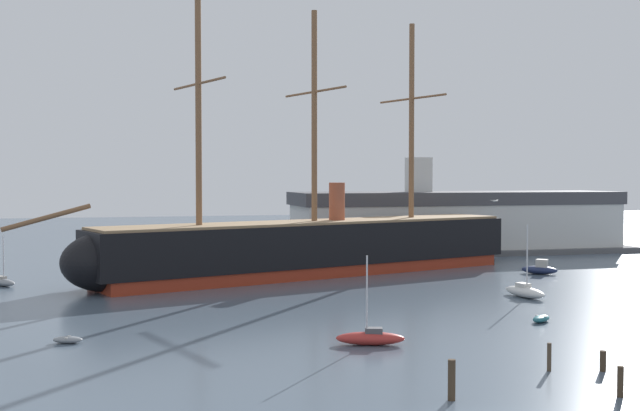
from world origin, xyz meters
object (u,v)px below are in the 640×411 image
(dockside_warehouse_right, at_px, (457,222))
(seagull_in_flight, at_px, (495,201))
(sailboat_alongside_stern, at_px, (525,291))
(tall_ship, at_px, (314,246))
(mooring_piling_left_pair, at_px, (549,357))
(mooring_piling_nearest, at_px, (620,382))
(sailboat_near_centre, at_px, (370,337))
(motorboat_distant_centre, at_px, (261,264))
(dinghy_mid_right, at_px, (541,319))
(motorboat_far_right, at_px, (540,269))
(dinghy_mid_left, at_px, (68,340))
(mooring_piling_midwater, at_px, (603,361))
(sailboat_far_left, at_px, (2,282))
(mooring_piling_right_pair, at_px, (452,380))

(dockside_warehouse_right, xyz_separation_m, seagull_in_flight, (-25.21, -61.55, 5.31))
(sailboat_alongside_stern, bearing_deg, tall_ship, 125.23)
(tall_ship, xyz_separation_m, mooring_piling_left_pair, (2.35, -47.90, -2.53))
(tall_ship, distance_m, mooring_piling_left_pair, 48.03)
(mooring_piling_nearest, bearing_deg, sailboat_alongside_stern, 68.92)
(sailboat_near_centre, xyz_separation_m, motorboat_distant_centre, (0.86, 46.70, 0.03))
(dockside_warehouse_right, bearing_deg, mooring_piling_left_pair, -110.21)
(dinghy_mid_right, bearing_deg, motorboat_far_right, 59.95)
(motorboat_far_right, relative_size, mooring_piling_nearest, 2.66)
(dinghy_mid_left, bearing_deg, mooring_piling_nearest, -36.35)
(tall_ship, distance_m, sailboat_near_centre, 38.83)
(dinghy_mid_right, xyz_separation_m, motorboat_distant_centre, (-14.99, 42.05, 0.28))
(dinghy_mid_left, height_order, dockside_warehouse_right, dockside_warehouse_right)
(tall_ship, bearing_deg, mooring_piling_midwater, -83.64)
(dockside_warehouse_right, bearing_deg, mooring_piling_midwater, -107.72)
(dinghy_mid_left, relative_size, mooring_piling_nearest, 1.38)
(sailboat_alongside_stern, distance_m, motorboat_distant_centre, 36.29)
(dinghy_mid_left, bearing_deg, seagull_in_flight, -15.42)
(tall_ship, distance_m, seagull_in_flight, 40.95)
(sailboat_near_centre, height_order, dinghy_mid_left, sailboat_near_centre)
(sailboat_far_left, bearing_deg, motorboat_far_right, -4.90)
(mooring_piling_left_pair, bearing_deg, dinghy_mid_left, 151.37)
(sailboat_near_centre, bearing_deg, motorboat_far_right, 45.44)
(motorboat_distant_centre, relative_size, dockside_warehouse_right, 0.07)
(sailboat_near_centre, relative_size, mooring_piling_right_pair, 2.89)
(motorboat_far_right, relative_size, dockside_warehouse_right, 0.08)
(motorboat_distant_centre, relative_size, mooring_piling_right_pair, 1.90)
(sailboat_alongside_stern, bearing_deg, motorboat_far_right, 55.63)
(dinghy_mid_left, relative_size, sailboat_far_left, 0.42)
(sailboat_far_left, height_order, mooring_piling_midwater, sailboat_far_left)
(mooring_piling_midwater, relative_size, dockside_warehouse_right, 0.02)
(tall_ship, height_order, sailboat_far_left, tall_ship)
(dinghy_mid_left, distance_m, seagull_in_flight, 31.12)
(sailboat_near_centre, distance_m, mooring_piling_nearest, 17.76)
(mooring_piling_left_pair, bearing_deg, mooring_piling_right_pair, -152.70)
(mooring_piling_left_pair, relative_size, mooring_piling_midwater, 1.38)
(sailboat_alongside_stern, relative_size, mooring_piling_midwater, 5.74)
(motorboat_far_right, distance_m, mooring_piling_midwater, 47.61)
(mooring_piling_left_pair, bearing_deg, mooring_piling_nearest, -83.37)
(dinghy_mid_left, xyz_separation_m, dinghy_mid_right, (36.08, -1.19, 0.03))
(mooring_piling_right_pair, relative_size, mooring_piling_midwater, 1.75)
(sailboat_near_centre, distance_m, sailboat_far_left, 47.24)
(dinghy_mid_left, height_order, motorboat_distant_centre, motorboat_distant_centre)
(sailboat_alongside_stern, xyz_separation_m, dockside_warehouse_right, (12.42, 42.98, 4.04))
(motorboat_far_right, distance_m, motorboat_distant_centre, 34.17)
(dinghy_mid_left, height_order, sailboat_far_left, sailboat_far_left)
(sailboat_near_centre, relative_size, sailboat_alongside_stern, 0.88)
(motorboat_distant_centre, xyz_separation_m, mooring_piling_right_pair, (-1.00, -60.52, 0.51))
(mooring_piling_nearest, relative_size, mooring_piling_right_pair, 0.76)
(sailboat_alongside_stern, height_order, mooring_piling_right_pair, sailboat_alongside_stern)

